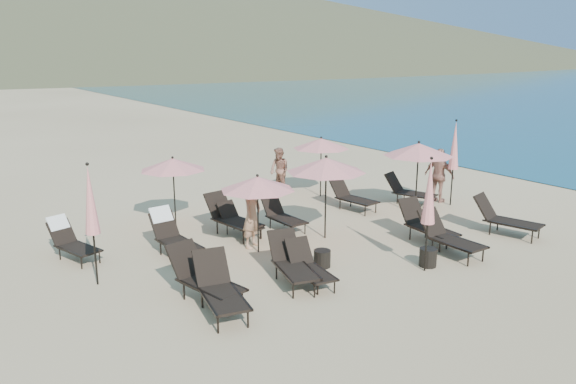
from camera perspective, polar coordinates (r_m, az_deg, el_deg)
ground at (r=14.17m, az=12.16°, el=-6.51°), size 800.00×800.00×0.00m
volcanic_headland at (r=322.75m, az=-20.67°, el=17.10°), size 690.00×690.00×55.00m
lounger_0 at (r=11.04m, az=-6.97°, el=-9.64°), size 1.03×1.91×1.04m
lounger_1 at (r=12.29m, az=0.40°, el=-7.12°), size 1.07×1.84×0.99m
lounger_2 at (r=12.25m, az=2.14°, el=-7.51°), size 0.79×1.57×0.86m
lounger_3 at (r=14.48m, az=16.02°, el=-4.31°), size 0.69×1.77×1.01m
lounger_4 at (r=15.31m, az=13.82°, el=-3.14°), size 0.84×1.84×1.03m
lounger_5 at (r=16.49m, az=21.16°, el=-2.44°), size 1.13×1.92×1.04m
lounger_6 at (r=14.18m, az=-11.65°, el=-4.24°), size 0.77×1.79×1.09m
lounger_7 at (r=15.46m, az=-5.05°, el=-2.95°), size 0.77×1.53×0.84m
lounger_8 at (r=15.50m, az=-5.76°, el=-2.51°), size 0.98×1.94×1.07m
lounger_9 at (r=15.86m, az=-0.60°, el=-2.34°), size 0.65×1.59×0.90m
lounger_10 at (r=17.94m, az=6.48°, el=-0.40°), size 0.87×1.74×0.96m
lounger_11 at (r=18.95m, az=12.12°, el=0.18°), size 1.15×1.79×0.96m
lounger_12 at (r=11.58m, az=-8.62°, el=-8.51°), size 1.05×1.93×1.05m
lounger_13 at (r=14.62m, az=-21.20°, el=-4.58°), size 1.00×1.66×0.98m
umbrella_open_0 at (r=13.73m, az=-3.12°, el=0.88°), size 1.87×1.87×2.01m
umbrella_open_1 at (r=14.77m, az=3.90°, el=2.76°), size 2.12×2.12×2.28m
umbrella_open_2 at (r=17.44m, az=13.12°, el=4.22°), size 2.13×2.13×2.29m
umbrella_open_3 at (r=16.28m, az=-11.62°, el=2.77°), size 1.88×1.88×2.03m
umbrella_open_4 at (r=19.25m, az=3.39°, el=4.94°), size 1.95×1.95×2.10m
umbrella_closed_0 at (r=12.87m, az=14.17°, el=-0.05°), size 0.31×0.31×2.67m
umbrella_closed_1 at (r=18.81m, az=16.56°, el=4.51°), size 0.33×0.33×2.82m
umbrella_closed_2 at (r=12.43m, az=-19.44°, el=-0.85°), size 0.32×0.32×2.70m
side_table_0 at (r=13.24m, az=3.49°, el=-6.76°), size 0.40×0.40×0.41m
side_table_1 at (r=13.64m, az=14.03°, el=-6.46°), size 0.41×0.41×0.44m
beachgoer_a at (r=14.34m, az=-3.70°, el=-2.33°), size 0.75×0.68×1.72m
beachgoer_b at (r=19.95m, az=-0.89°, el=2.22°), size 0.71×0.85×1.60m
beachgoer_c at (r=19.29m, az=15.12°, el=1.62°), size 0.65×1.13×1.81m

